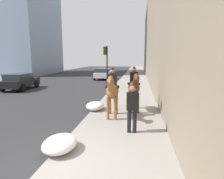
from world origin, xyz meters
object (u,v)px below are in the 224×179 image
at_px(pedestrian_greeting, 132,106).
at_px(car_near_lane, 103,74).
at_px(car_mid_lane, 20,81).
at_px(traffic_light_near_curb, 106,61).
at_px(mounted_horse_near, 112,90).
at_px(mounted_horse_far, 134,87).

relative_size(pedestrian_greeting, car_near_lane, 0.39).
bearing_deg(pedestrian_greeting, car_mid_lane, 43.47).
height_order(pedestrian_greeting, traffic_light_near_curb, traffic_light_near_curb).
bearing_deg(traffic_light_near_curb, pedestrian_greeting, -165.38).
xyz_separation_m(mounted_horse_near, mounted_horse_far, (1.17, -0.93, 0.01)).
bearing_deg(mounted_horse_near, pedestrian_greeting, 25.43).
relative_size(mounted_horse_far, traffic_light_near_curb, 0.60).
bearing_deg(mounted_horse_far, car_near_lane, -171.86).
bearing_deg(mounted_horse_near, car_mid_lane, -131.55).
distance_m(car_near_lane, traffic_light_near_curb, 8.77).
bearing_deg(pedestrian_greeting, mounted_horse_far, -4.62).
bearing_deg(mounted_horse_far, mounted_horse_near, -46.52).
bearing_deg(car_near_lane, mounted_horse_far, -166.24).
distance_m(mounted_horse_near, car_mid_lane, 11.81).
relative_size(mounted_horse_near, car_mid_lane, 0.56).
height_order(mounted_horse_near, car_near_lane, mounted_horse_near).
height_order(car_near_lane, car_mid_lane, same).
relative_size(car_near_lane, traffic_light_near_curb, 1.16).
distance_m(mounted_horse_far, car_mid_lane, 11.91).
distance_m(pedestrian_greeting, car_near_lane, 19.08).
xyz_separation_m(mounted_horse_near, car_near_lane, (16.79, 3.56, -0.61)).
xyz_separation_m(car_near_lane, traffic_light_near_curb, (-8.38, -1.86, 1.80)).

